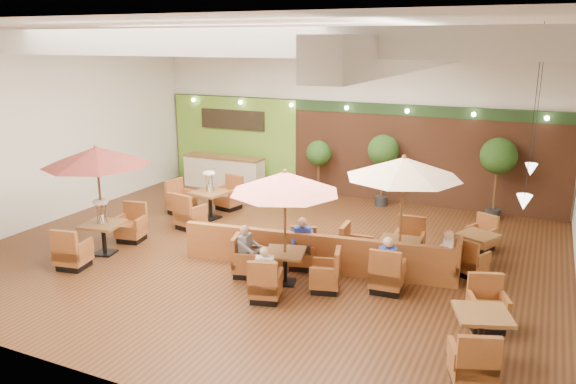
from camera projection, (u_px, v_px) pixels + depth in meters
The scene contains 17 objects.
room at pixel (298, 104), 14.19m from camera, with size 14.04×14.00×5.52m.
service_counter at pixel (224, 172), 20.28m from camera, with size 3.00×0.75×1.18m.
booth_divider at pixel (315, 253), 12.94m from camera, with size 6.44×0.18×0.89m, color brown.
table_0 at pixel (98, 172), 13.56m from camera, with size 2.57×2.81×2.78m.
table_1 at pixel (285, 207), 11.94m from camera, with size 2.65×2.65×2.58m.
table_2 at pixel (402, 195), 12.39m from camera, with size 2.76×2.76×2.79m.
table_3 at pixel (202, 202), 16.92m from camera, with size 2.02×2.93×1.62m.
table_4 at pixel (481, 334), 9.49m from camera, with size 1.14×2.81×0.99m.
table_5 at pixel (477, 249), 13.48m from camera, with size 1.07×2.59×0.90m.
topiary_0 at pixel (319, 155), 18.75m from camera, with size 0.85×0.85×1.97m.
topiary_1 at pixel (383, 153), 17.79m from camera, with size 1.00×1.00×2.32m.
topiary_2 at pixel (498, 159), 16.36m from camera, with size 1.06×1.06×2.46m.
diner_0 at pixel (265, 267), 11.38m from camera, with size 0.41×0.37×0.74m.
diner_1 at pixel (302, 238), 13.03m from camera, with size 0.43×0.41×0.77m.
diner_2 at pixel (247, 245), 12.59m from camera, with size 0.33×0.39×0.74m.
diner_3 at pixel (388, 258), 11.79m from camera, with size 0.41×0.36×0.78m.
diner_4 at pixel (445, 250), 12.27m from camera, with size 0.33×0.39×0.75m.
Camera 1 is at (6.04, -11.84, 5.18)m, focal length 35.00 mm.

